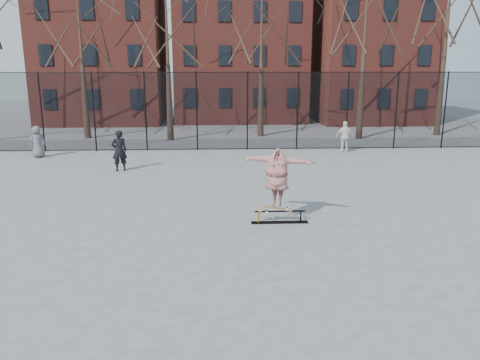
{
  "coord_description": "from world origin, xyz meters",
  "views": [
    {
      "loc": [
        -0.37,
        -11.14,
        4.25
      ],
      "look_at": [
        0.25,
        1.5,
        1.17
      ],
      "focal_mm": 35.0,
      "sensor_mm": 36.0,
      "label": 1
    }
  ],
  "objects_px": {
    "skate_rail": "(280,218)",
    "bystander_grey": "(38,142)",
    "bystander_black": "(119,151)",
    "bystander_white": "(345,137)",
    "skater": "(277,178)",
    "skateboard": "(277,209)"
  },
  "relations": [
    {
      "from": "bystander_black",
      "to": "skater",
      "type": "bearing_deg",
      "value": 109.78
    },
    {
      "from": "skater",
      "to": "skateboard",
      "type": "bearing_deg",
      "value": 0.0
    },
    {
      "from": "skateboard",
      "to": "bystander_grey",
      "type": "bearing_deg",
      "value": 135.13
    },
    {
      "from": "skate_rail",
      "to": "bystander_black",
      "type": "relative_size",
      "value": 0.93
    },
    {
      "from": "skate_rail",
      "to": "bystander_black",
      "type": "xyz_separation_m",
      "value": [
        -5.78,
        6.95,
        0.72
      ]
    },
    {
      "from": "bystander_white",
      "to": "skater",
      "type": "bearing_deg",
      "value": 68.71
    },
    {
      "from": "bystander_grey",
      "to": "bystander_black",
      "type": "bearing_deg",
      "value": 118.16
    },
    {
      "from": "skateboard",
      "to": "bystander_grey",
      "type": "relative_size",
      "value": 0.59
    },
    {
      "from": "skater",
      "to": "bystander_white",
      "type": "relative_size",
      "value": 1.27
    },
    {
      "from": "bystander_grey",
      "to": "bystander_black",
      "type": "relative_size",
      "value": 0.89
    },
    {
      "from": "skater",
      "to": "bystander_grey",
      "type": "height_order",
      "value": "skater"
    },
    {
      "from": "bystander_grey",
      "to": "bystander_white",
      "type": "relative_size",
      "value": 0.97
    },
    {
      "from": "bystander_grey",
      "to": "bystander_white",
      "type": "height_order",
      "value": "bystander_white"
    },
    {
      "from": "skateboard",
      "to": "bystander_black",
      "type": "relative_size",
      "value": 0.53
    },
    {
      "from": "skater",
      "to": "bystander_grey",
      "type": "bearing_deg",
      "value": 154.32
    },
    {
      "from": "skateboard",
      "to": "bystander_white",
      "type": "xyz_separation_m",
      "value": [
        4.82,
        10.79,
        0.38
      ]
    },
    {
      "from": "skater",
      "to": "bystander_black",
      "type": "distance_m",
      "value": 8.99
    },
    {
      "from": "skater",
      "to": "bystander_white",
      "type": "height_order",
      "value": "skater"
    },
    {
      "from": "skate_rail",
      "to": "bystander_grey",
      "type": "bearing_deg",
      "value": 135.38
    },
    {
      "from": "skater",
      "to": "bystander_white",
      "type": "xyz_separation_m",
      "value": [
        4.82,
        10.79,
        -0.49
      ]
    },
    {
      "from": "bystander_grey",
      "to": "bystander_black",
      "type": "distance_m",
      "value": 5.51
    },
    {
      "from": "skate_rail",
      "to": "skateboard",
      "type": "distance_m",
      "value": 0.28
    }
  ]
}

